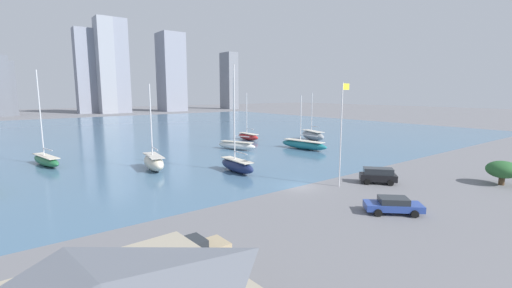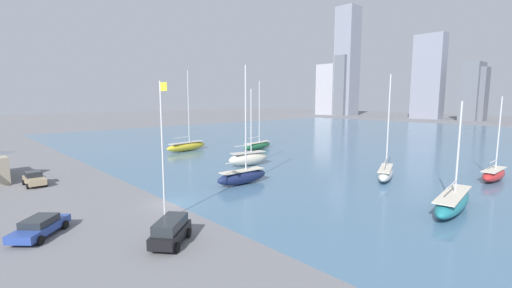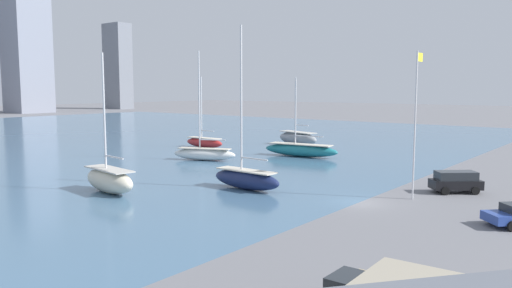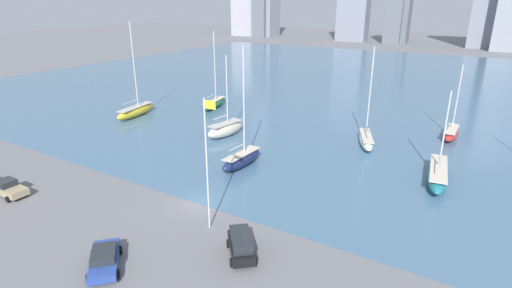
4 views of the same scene
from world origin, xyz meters
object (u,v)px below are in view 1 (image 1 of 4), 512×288
Objects in this scene: sailboat_gray at (313,135)px; parked_pickup_tan at (196,251)px; sailboat_navy at (237,165)px; sailboat_white at (237,145)px; parked_sedan_blue at (393,205)px; sailboat_teal at (304,144)px; sailboat_red at (248,136)px; sailboat_green at (46,160)px; flag_pole at (341,131)px; sailboat_cream at (154,162)px; parked_suv_black at (378,175)px.

sailboat_gray is 2.58× the size of parked_pickup_tan.
sailboat_navy reaches higher than parked_pickup_tan.
parked_sedan_blue is at bearing -125.67° from sailboat_white.
sailboat_red is (-0.68, 17.28, -0.04)m from sailboat_teal.
parked_pickup_tan is at bearing -96.28° from sailboat_green.
sailboat_teal is 17.29m from sailboat_red.
sailboat_red is at bearing 84.67° from sailboat_teal.
sailboat_teal is 22.94m from sailboat_navy.
parked_pickup_tan is at bearing -128.86° from sailboat_navy.
parked_sedan_blue is (1.96, -22.25, -0.25)m from sailboat_navy.
flag_pole is 1.00× the size of sailboat_cream.
sailboat_teal is at bearing -54.75° from parked_pickup_tan.
sailboat_cream is 2.41× the size of parked_sedan_blue.
sailboat_teal is at bearing 22.55° from sailboat_navy.
sailboat_green is 3.37× the size of parked_pickup_tan.
sailboat_green is 0.97× the size of sailboat_navy.
sailboat_teal is 30.04m from sailboat_cream.
sailboat_teal is at bearing -129.56° from sailboat_gray.
sailboat_navy is at bearing 82.32° from parked_suv_black.
sailboat_white reaches higher than sailboat_cream.
sailboat_navy reaches higher than sailboat_cream.
sailboat_navy is at bearing -147.09° from sailboat_white.
sailboat_gray is at bearing 47.30° from flag_pole.
parked_pickup_tan is (3.60, -40.70, -0.09)m from sailboat_green.
sailboat_green is 48.87m from parked_sedan_blue.
sailboat_red is 2.57× the size of parked_pickup_tan.
sailboat_green is (-25.73, 34.65, -5.64)m from flag_pole.
parked_sedan_blue is (-3.42, -8.83, -5.78)m from flag_pole.
sailboat_navy is at bearing -138.73° from sailboat_gray.
flag_pole is 26.51m from sailboat_cream.
sailboat_navy is at bearing 111.88° from flag_pole.
sailboat_white reaches higher than sailboat_gray.
sailboat_white is 3.13× the size of parked_suv_black.
parked_sedan_blue is (10.54, -30.71, -0.38)m from sailboat_cream.
flag_pole reaches higher than sailboat_teal.
sailboat_navy is (-21.46, -8.11, 0.11)m from sailboat_teal.
parked_sedan_blue is (-18.81, -47.64, -0.10)m from sailboat_red.
sailboat_navy reaches higher than parked_sedan_blue.
sailboat_teal is 0.99× the size of sailboat_red.
sailboat_green is 2.83× the size of parked_sedan_blue.
sailboat_cream is 12.05m from sailboat_navy.
sailboat_red is at bearing 37.83° from sailboat_cream.
sailboat_teal is at bearing 23.33° from parked_suv_black.
parked_pickup_tan is (-38.20, -27.58, -0.09)m from sailboat_teal.
sailboat_green is (-31.18, 5.51, -0.01)m from sailboat_white.
sailboat_green is 29.41m from sailboat_navy.
sailboat_green is at bearing -170.68° from sailboat_gray.
sailboat_teal is at bearing -58.14° from sailboat_white.
parked_pickup_tan is (-8.16, -27.93, -0.33)m from sailboat_cream.
flag_pole is 1.11× the size of sailboat_gray.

